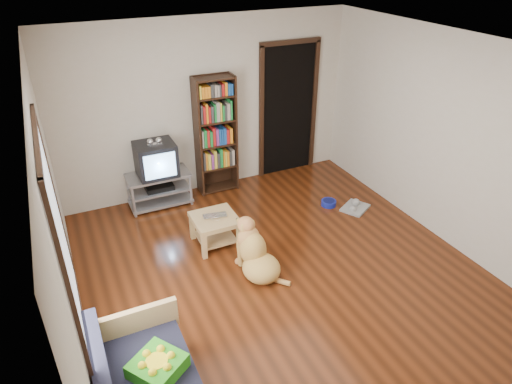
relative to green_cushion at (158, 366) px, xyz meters
name	(u,v)px	position (x,y,z in m)	size (l,w,h in m)	color
ground	(285,275)	(1.75, 1.07, -0.48)	(5.00, 5.00, 0.00)	#57240E
ceiling	(294,51)	(1.75, 1.07, 2.12)	(5.00, 5.00, 0.00)	white
wall_back	(208,107)	(1.75, 3.57, 0.82)	(4.50, 4.50, 0.00)	beige
wall_front	(485,350)	(1.75, -1.43, 0.82)	(4.50, 4.50, 0.00)	beige
wall_left	(59,229)	(-0.50, 1.07, 0.82)	(5.00, 5.00, 0.00)	beige
wall_right	(450,142)	(4.00, 1.07, 0.82)	(5.00, 5.00, 0.00)	beige
green_cushion	(158,366)	(0.00, 0.00, 0.00)	(0.38, 0.38, 0.13)	green
laptop	(215,218)	(1.24, 2.00, -0.07)	(0.30, 0.19, 0.02)	silver
dog_bowl	(329,203)	(3.11, 2.22, -0.44)	(0.22, 0.22, 0.08)	#162298
grey_rag	(355,208)	(3.41, 1.97, -0.47)	(0.40, 0.32, 0.03)	#959595
window	(61,240)	(-0.48, 0.57, 1.02)	(0.03, 1.46, 1.70)	white
doorway	(288,107)	(3.10, 3.55, 0.64)	(1.03, 0.05, 2.19)	black
tv_stand	(159,188)	(0.85, 3.32, -0.21)	(0.90, 0.45, 0.50)	#99999E
crt_tv	(155,158)	(0.85, 3.34, 0.26)	(0.55, 0.52, 0.58)	black
bookshelf	(215,129)	(1.80, 3.41, 0.52)	(0.60, 0.30, 1.80)	black
coffee_table	(215,225)	(1.24, 2.03, -0.20)	(0.55, 0.55, 0.40)	tan
dog	(255,255)	(1.46, 1.28, -0.23)	(0.51, 0.80, 0.70)	#D8AE53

